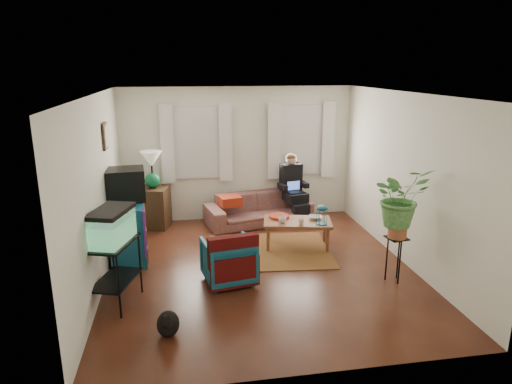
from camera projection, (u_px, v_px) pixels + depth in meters
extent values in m
cube|color=#4F2B14|center=(260.00, 269.00, 6.91)|extent=(4.50, 5.00, 0.01)
cube|color=white|center=(261.00, 94.00, 6.22)|extent=(4.50, 5.00, 0.01)
cube|color=silver|center=(238.00, 154.00, 8.94)|extent=(4.50, 0.01, 2.60)
cube|color=silver|center=(309.00, 254.00, 4.19)|extent=(4.50, 0.01, 2.60)
cube|color=silver|center=(98.00, 193.00, 6.20)|extent=(0.01, 5.00, 2.60)
cube|color=silver|center=(406.00, 180.00, 6.93)|extent=(0.01, 5.00, 2.60)
cube|color=white|center=(197.00, 143.00, 8.72)|extent=(1.08, 0.04, 1.38)
cube|color=white|center=(300.00, 140.00, 9.05)|extent=(1.08, 0.04, 1.38)
cube|color=white|center=(197.00, 143.00, 8.65)|extent=(1.36, 0.06, 1.50)
cube|color=white|center=(301.00, 141.00, 8.98)|extent=(1.36, 0.06, 1.50)
cube|color=#3D2616|center=(106.00, 136.00, 6.84)|extent=(0.04, 0.32, 0.40)
cube|color=maroon|center=(269.00, 251.00, 7.57)|extent=(2.14, 1.78, 0.01)
imported|color=brown|center=(259.00, 204.00, 8.80)|extent=(2.14, 1.20, 0.79)
cube|color=#412C18|center=(154.00, 207.00, 8.63)|extent=(0.64, 0.64, 0.77)
cube|color=#105364|center=(128.00, 230.00, 7.18)|extent=(0.62, 1.09, 0.94)
cube|color=black|center=(126.00, 184.00, 7.09)|extent=(0.62, 0.57, 0.50)
cube|color=black|center=(116.00, 273.00, 5.79)|extent=(0.63, 0.85, 0.85)
cube|color=#7FD899|center=(112.00, 225.00, 5.62)|extent=(0.57, 0.77, 0.44)
ellipsoid|color=black|center=(168.00, 321.00, 5.17)|extent=(0.29, 0.42, 0.34)
imported|color=#125E70|center=(228.00, 259.00, 6.42)|extent=(0.77, 0.74, 0.69)
cube|color=#9E0A0A|center=(234.00, 256.00, 6.14)|extent=(0.71, 0.28, 0.57)
cube|color=brown|center=(297.00, 234.00, 7.70)|extent=(1.22, 0.83, 0.46)
imported|color=white|center=(282.00, 220.00, 7.54)|extent=(0.15, 0.15, 0.10)
imported|color=beige|center=(301.00, 222.00, 7.45)|extent=(0.12, 0.12, 0.10)
imported|color=white|center=(315.00, 217.00, 7.72)|extent=(0.26, 0.26, 0.06)
cylinder|color=#B21414|center=(279.00, 216.00, 7.80)|extent=(0.41, 0.41, 0.04)
cube|color=black|center=(395.00, 259.00, 6.45)|extent=(0.32, 0.32, 0.66)
imported|color=#599947|center=(399.00, 206.00, 6.24)|extent=(0.85, 0.76, 0.84)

